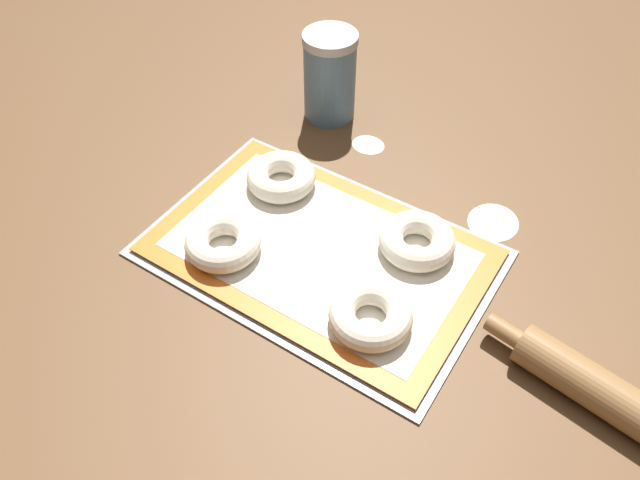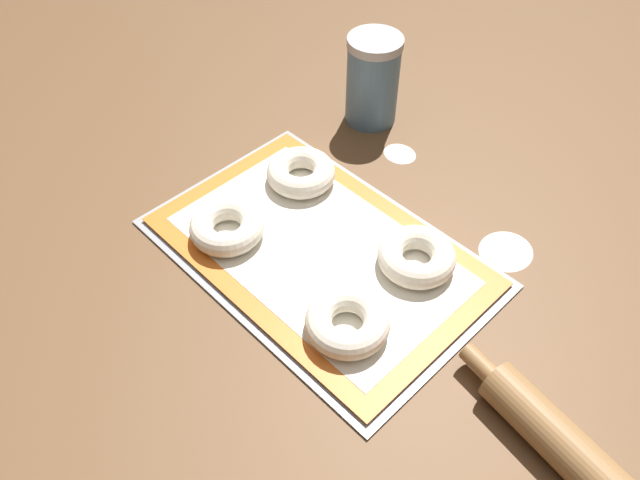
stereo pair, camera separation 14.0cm
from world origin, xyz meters
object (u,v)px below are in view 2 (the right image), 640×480
object	(u,v)px
baking_tray	(320,251)
rolling_pin	(597,478)
bagel_front_left	(227,227)
bagel_back_right	(417,257)
flour_canister	(373,80)
bagel_back_left	(301,172)
bagel_front_right	(347,322)

from	to	relation	value
baking_tray	rolling_pin	xyz separation A→B (m)	(0.47, -0.03, 0.02)
baking_tray	rolling_pin	bearing A→B (deg)	-3.49
bagel_front_left	bagel_back_right	distance (m)	0.29
flour_canister	rolling_pin	distance (m)	0.74
bagel_back_right	rolling_pin	xyz separation A→B (m)	(0.35, -0.11, -0.00)
bagel_back_right	flour_canister	xyz separation A→B (m)	(-0.30, 0.23, 0.05)
bagel_front_left	bagel_back_left	distance (m)	0.17
rolling_pin	baking_tray	bearing A→B (deg)	176.51
baking_tray	bagel_front_left	world-z (taller)	bagel_front_left
flour_canister	bagel_front_right	bearing A→B (deg)	-51.10
bagel_front_left	rolling_pin	size ratio (longest dim) A/B	0.28
baking_tray	bagel_front_right	world-z (taller)	bagel_front_right
baking_tray	bagel_front_left	distance (m)	0.15
baking_tray	bagel_front_right	size ratio (longest dim) A/B	4.44
bagel_front_right	flour_canister	world-z (taller)	flour_canister
bagel_front_right	bagel_back_right	world-z (taller)	same
bagel_front_right	bagel_back_left	size ratio (longest dim) A/B	1.00
flour_canister	rolling_pin	bearing A→B (deg)	-27.35
baking_tray	bagel_front_right	xyz separation A→B (m)	(0.13, -0.08, 0.03)
bagel_back_right	flour_canister	size ratio (longest dim) A/B	0.69
baking_tray	bagel_front_left	size ratio (longest dim) A/B	4.44
bagel_front_left	bagel_back_right	size ratio (longest dim) A/B	1.00
baking_tray	bagel_back_right	size ratio (longest dim) A/B	4.44
bagel_back_left	rolling_pin	bearing A→B (deg)	-10.59
bagel_front_left	bagel_back_left	world-z (taller)	same
baking_tray	rolling_pin	distance (m)	0.47
bagel_front_left	flour_canister	size ratio (longest dim) A/B	0.69
baking_tray	bagel_back_right	world-z (taller)	bagel_back_right
baking_tray	bagel_front_left	bearing A→B (deg)	-145.43
baking_tray	bagel_front_left	xyz separation A→B (m)	(-0.12, -0.08, 0.03)
bagel_front_left	baking_tray	bearing A→B (deg)	34.57
bagel_front_right	rolling_pin	distance (m)	0.34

